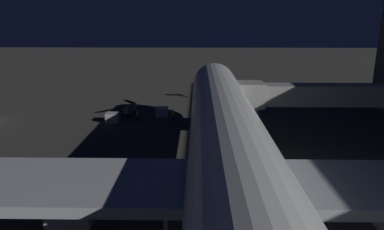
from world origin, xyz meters
TOP-DOWN VIEW (x-y plane):
  - ground_plane at (0.00, 0.00)m, footprint 320.00×320.00m
  - airliner_at_gate at (0.00, 7.96)m, footprint 50.63×66.52m
  - jet_bridge at (-11.50, -14.84)m, footprint 21.34×3.40m
  - belt_loader at (13.28, -27.54)m, footprint 1.96×6.94m
  - baggage_container_near_belt at (7.93, -25.86)m, footprint 1.87×1.67m
  - baggage_container_mid_row at (14.90, -22.32)m, footprint 1.84×1.60m
  - ground_crew_near_nose_gear at (6.04, -23.22)m, footprint 0.40×0.40m
  - ground_crew_marshaller_fwd at (13.11, -24.01)m, footprint 0.40×0.40m
  - ground_crew_under_port_wing at (11.32, -22.94)m, footprint 0.40×0.40m
  - traffic_cone_nose_port at (-2.20, -23.97)m, footprint 0.36×0.36m
  - traffic_cone_nose_starboard at (2.20, -23.97)m, footprint 0.36×0.36m

SIDE VIEW (x-z plane):
  - ground_plane at x=0.00m, z-range 0.00..0.00m
  - traffic_cone_nose_port at x=-2.20m, z-range 0.00..0.55m
  - traffic_cone_nose_starboard at x=2.20m, z-range 0.00..0.55m
  - baggage_container_near_belt at x=7.93m, z-range 0.00..1.43m
  - baggage_container_mid_row at x=14.90m, z-range 0.00..1.46m
  - belt_loader at x=13.28m, z-range -0.74..2.42m
  - ground_crew_under_port_wing at x=11.32m, z-range 0.09..1.88m
  - ground_crew_marshaller_fwd at x=13.11m, z-range 0.09..1.89m
  - ground_crew_near_nose_gear at x=6.04m, z-range 0.09..1.91m
  - airliner_at_gate at x=0.00m, z-range -4.23..15.81m
  - jet_bridge at x=-11.50m, z-range 2.16..9.57m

